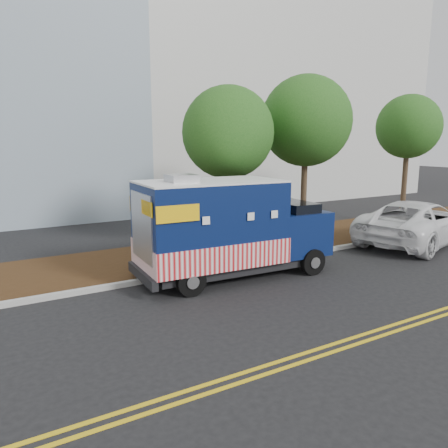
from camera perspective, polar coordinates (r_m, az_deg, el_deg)
ground at (r=13.36m, az=2.33°, el=-7.57°), size 120.00×120.00×0.00m
curb at (r=14.47m, az=-0.70°, el=-5.78°), size 120.00×0.18×0.15m
mulch_strip at (r=16.26m, az=-4.41°, el=-3.94°), size 120.00×4.00×0.15m
centerline_near at (r=10.18m, az=16.52°, el=-14.06°), size 120.00×0.10×0.01m
centerline_far at (r=10.03m, az=17.59°, el=-14.51°), size 120.00×0.10×0.01m
tree_b at (r=16.55m, az=0.54°, el=11.81°), size 3.44×3.44×6.23m
tree_c at (r=19.11m, az=10.68°, el=13.05°), size 3.80×3.80×6.92m
tree_d at (r=23.97m, az=22.96°, el=11.58°), size 3.14×3.14×6.47m
sign_post at (r=13.74m, az=-6.85°, el=-1.92°), size 0.06×0.06×2.40m
food_truck at (r=13.43m, az=0.30°, el=-0.92°), size 6.32×2.66×3.27m
white_car at (r=19.73m, az=23.91°, el=0.21°), size 6.95×4.43×1.78m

